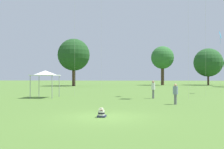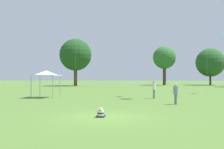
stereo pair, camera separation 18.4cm
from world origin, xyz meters
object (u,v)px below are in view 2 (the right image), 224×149
at_px(person_standing_1, 176,92).
at_px(distant_tree_3, 210,62).
at_px(person_standing_2, 154,88).
at_px(kite_1, 222,36).
at_px(distant_tree_0, 164,58).
at_px(canopy_tent, 46,73).
at_px(seated_toddler, 101,114).
at_px(distant_tree_2, 76,55).

xyz_separation_m(person_standing_1, distant_tree_3, (16.59, 52.65, 5.22)).
height_order(person_standing_2, kite_1, kite_1).
relative_size(person_standing_1, distant_tree_0, 0.16).
xyz_separation_m(kite_1, distant_tree_3, (8.35, 37.43, -1.51)).
bearing_deg(person_standing_1, distant_tree_0, -165.64).
bearing_deg(kite_1, canopy_tent, -176.98).
xyz_separation_m(person_standing_2, distant_tree_3, (17.98, 46.83, 5.11)).
bearing_deg(person_standing_1, kite_1, 170.46).
xyz_separation_m(seated_toddler, canopy_tent, (-7.78, 12.90, 2.40)).
height_order(kite_1, distant_tree_3, distant_tree_3).
distance_m(kite_1, distant_tree_2, 38.49).
bearing_deg(distant_tree_3, canopy_tent, -122.06).
xyz_separation_m(canopy_tent, distant_tree_3, (29.39, 46.93, 3.60)).
bearing_deg(seated_toddler, person_standing_1, 59.64).
bearing_deg(person_standing_2, distant_tree_2, 11.58).
relative_size(person_standing_1, kite_1, 0.20).
xyz_separation_m(seated_toddler, distant_tree_3, (21.62, 59.83, 6.00)).
distance_m(person_standing_2, distant_tree_3, 50.43).
bearing_deg(seated_toddler, distant_tree_2, 109.95).
distance_m(canopy_tent, distant_tree_3, 55.49).
relative_size(canopy_tent, distant_tree_0, 0.27).
height_order(person_standing_1, canopy_tent, canopy_tent).
xyz_separation_m(seated_toddler, distant_tree_2, (-13.65, 49.92, 7.54)).
distance_m(person_standing_1, person_standing_2, 5.98).
height_order(seated_toddler, distant_tree_0, distant_tree_0).
bearing_deg(canopy_tent, seated_toddler, -58.92).
distance_m(seated_toddler, person_standing_1, 8.80).
bearing_deg(distant_tree_2, distant_tree_3, 15.70).
relative_size(person_standing_2, canopy_tent, 0.63).
bearing_deg(seated_toddler, kite_1, 64.03).
bearing_deg(kite_1, distant_tree_0, 75.51).
bearing_deg(seated_toddler, canopy_tent, 125.74).
distance_m(seated_toddler, distant_tree_2, 52.30).
bearing_deg(distant_tree_0, person_standing_2, -96.83).
height_order(seated_toddler, canopy_tent, canopy_tent).
bearing_deg(canopy_tent, distant_tree_2, 99.01).
bearing_deg(distant_tree_0, kite_1, -83.22).
bearing_deg(person_standing_1, distant_tree_3, -178.62).
height_order(person_standing_2, canopy_tent, canopy_tent).
relative_size(seated_toddler, person_standing_2, 0.32).
xyz_separation_m(canopy_tent, kite_1, (21.04, 9.50, 5.11)).
bearing_deg(distant_tree_0, seated_toddler, -98.85).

